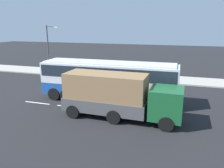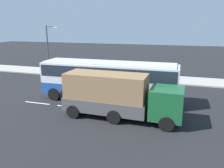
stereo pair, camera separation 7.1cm
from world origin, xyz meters
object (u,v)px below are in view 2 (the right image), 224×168
object	(u,v)px
cargo_truck	(118,95)
street_lamp	(49,46)
pedestrian_near_curb	(156,71)
pedestrian_at_crossing	(151,73)
coach_bus	(108,77)

from	to	relation	value
cargo_truck	street_lamp	world-z (taller)	street_lamp
pedestrian_near_curb	pedestrian_at_crossing	xyz separation A→B (m)	(-0.36, -1.59, -0.00)
cargo_truck	coach_bus	bearing A→B (deg)	120.07
coach_bus	pedestrian_at_crossing	size ratio (longest dim) A/B	7.64
cargo_truck	street_lamp	distance (m)	17.07
coach_bus	cargo_truck	world-z (taller)	coach_bus
pedestrian_near_curb	pedestrian_at_crossing	bearing A→B (deg)	56.53
coach_bus	pedestrian_near_curb	bearing A→B (deg)	71.25
pedestrian_at_crossing	street_lamp	distance (m)	13.75
coach_bus	cargo_truck	distance (m)	3.81
coach_bus	street_lamp	bearing A→B (deg)	142.69
coach_bus	street_lamp	distance (m)	13.52
cargo_truck	pedestrian_near_curb	distance (m)	12.79
pedestrian_at_crossing	cargo_truck	bearing A→B (deg)	89.08
pedestrian_near_curb	street_lamp	bearing A→B (deg)	-14.67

